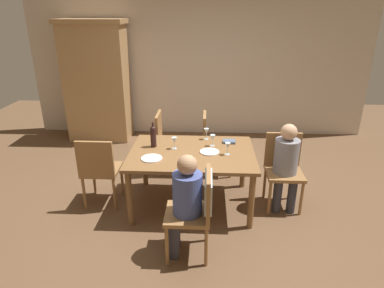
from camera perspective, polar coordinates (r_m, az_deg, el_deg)
ground_plane at (r=4.40m, az=0.00°, el=-10.06°), size 10.00×10.00×0.00m
rear_room_partition at (r=6.55m, az=1.17°, el=13.39°), size 6.40×0.12×2.70m
armoire_cabinet at (r=6.48m, az=-15.89°, el=10.19°), size 1.18×0.62×2.18m
dining_table at (r=4.09m, az=0.00°, el=-2.36°), size 1.51×1.10×0.73m
chair_right_end at (r=4.32m, az=15.31°, el=-3.47°), size 0.44×0.44×0.92m
chair_near at (r=3.29m, az=1.41°, el=-9.97°), size 0.46×0.44×0.92m
chair_far_right at (r=4.99m, az=3.41°, el=0.82°), size 0.44×0.44×0.92m
chair_left_end at (r=4.27m, az=-15.53°, el=-3.85°), size 0.44×0.44×0.92m
chair_far_left at (r=5.03m, az=-4.37°, el=0.95°), size 0.44×0.44×0.92m
person_woman_host at (r=4.18m, az=15.76°, el=-2.83°), size 0.29×0.33×1.10m
person_man_bearded at (r=3.28m, az=-1.23°, el=-9.27°), size 0.33×0.29×1.09m
wine_bottle_tall_green at (r=4.18m, az=-6.62°, el=1.41°), size 0.07×0.07×0.32m
wine_glass_near_left at (r=4.41m, az=2.47°, el=2.12°), size 0.07×0.07×0.15m
wine_glass_centre at (r=4.20m, az=3.54°, el=1.02°), size 0.07×0.07×0.15m
wine_glass_near_right at (r=3.96m, az=6.10°, el=-0.37°), size 0.07×0.07×0.15m
wine_glass_far at (r=4.11m, az=-3.04°, el=0.58°), size 0.07×0.07×0.15m
dinner_plate_host at (r=4.04m, az=3.00°, el=-1.34°), size 0.24×0.24×0.01m
dinner_plate_guest_left at (r=3.89m, az=-6.89°, el=-2.44°), size 0.25×0.25×0.01m
folded_napkin at (r=4.35m, az=6.35°, el=0.43°), size 0.17×0.13×0.03m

